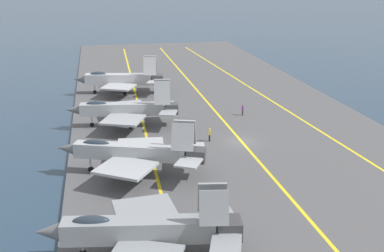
{
  "coord_description": "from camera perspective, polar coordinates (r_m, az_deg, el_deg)",
  "views": [
    {
      "loc": [
        -56.48,
        17.89,
        21.92
      ],
      "look_at": [
        0.18,
        6.56,
        2.9
      ],
      "focal_mm": 45.0,
      "sensor_mm": 36.0,
      "label": 1
    }
  ],
  "objects": [
    {
      "name": "ground_plane",
      "position": [
        63.17,
        5.88,
        -2.18
      ],
      "size": [
        2000.0,
        2000.0,
        0.0
      ],
      "primitive_type": "plane",
      "color": "#23384C"
    },
    {
      "name": "carrier_deck",
      "position": [
        63.11,
        5.88,
        -2.01
      ],
      "size": [
        175.08,
        43.85,
        0.4
      ],
      "primitive_type": "cube",
      "color": "#4C4C4F",
      "rests_on": "ground"
    },
    {
      "name": "deck_stripe_foul_line",
      "position": [
        67.46,
        15.73,
        -1.09
      ],
      "size": [
        157.3,
        9.95,
        0.01
      ],
      "primitive_type": "cube",
      "rotation": [
        0.0,
        0.0,
        0.06
      ],
      "color": "yellow",
      "rests_on": "carrier_deck"
    },
    {
      "name": "deck_stripe_centerline",
      "position": [
        63.04,
        5.89,
        -1.84
      ],
      "size": [
        157.57,
        0.36,
        0.01
      ],
      "primitive_type": "cube",
      "color": "yellow",
      "rests_on": "carrier_deck"
    },
    {
      "name": "deck_stripe_edge_line",
      "position": [
        60.72,
        -5.07,
        -2.61
      ],
      "size": [
        157.54,
        4.04,
        0.01
      ],
      "primitive_type": "cube",
      "rotation": [
        0.0,
        0.0,
        -0.02
      ],
      "color": "yellow",
      "rests_on": "carrier_deck"
    },
    {
      "name": "parked_jet_nearest",
      "position": [
        38.16,
        -5.83,
        -12.18
      ],
      "size": [
        14.17,
        16.04,
        5.87
      ],
      "color": "gray",
      "rests_on": "carrier_deck"
    },
    {
      "name": "parked_jet_second",
      "position": [
        52.36,
        -6.92,
        -3.06
      ],
      "size": [
        12.22,
        16.51,
        6.31
      ],
      "color": "#9EA3A8",
      "rests_on": "carrier_deck"
    },
    {
      "name": "parked_jet_third",
      "position": [
        68.67,
        -7.92,
        2.02
      ],
      "size": [
        12.74,
        15.96,
        6.7
      ],
      "color": "#93999E",
      "rests_on": "carrier_deck"
    },
    {
      "name": "parked_jet_fourth",
      "position": [
        87.3,
        -8.5,
        5.51
      ],
      "size": [
        12.12,
        16.01,
        6.71
      ],
      "color": "#A8AAAF",
      "rests_on": "carrier_deck"
    },
    {
      "name": "crew_yellow_vest",
      "position": [
        62.53,
        2.09,
        -0.97
      ],
      "size": [
        0.42,
        0.33,
        1.78
      ],
      "color": "#232328",
      "rests_on": "carrier_deck"
    },
    {
      "name": "crew_purple_vest",
      "position": [
        74.01,
        6.03,
        1.98
      ],
      "size": [
        0.46,
        0.42,
        1.73
      ],
      "color": "#383328",
      "rests_on": "carrier_deck"
    }
  ]
}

